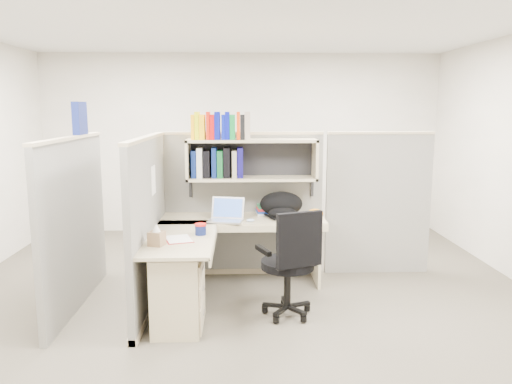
{
  "coord_description": "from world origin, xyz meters",
  "views": [
    {
      "loc": [
        -0.03,
        -4.65,
        1.89
      ],
      "look_at": [
        0.13,
        0.25,
        1.06
      ],
      "focal_mm": 35.0,
      "sensor_mm": 36.0,
      "label": 1
    }
  ],
  "objects_px": {
    "desk": "(199,270)",
    "backpack": "(282,205)",
    "snack_canister": "(201,229)",
    "task_chair": "(290,280)",
    "laptop": "(226,210)"
  },
  "relations": [
    {
      "from": "desk",
      "to": "backpack",
      "type": "relative_size",
      "value": 3.79
    },
    {
      "from": "laptop",
      "to": "snack_canister",
      "type": "height_order",
      "value": "laptop"
    },
    {
      "from": "backpack",
      "to": "snack_canister",
      "type": "height_order",
      "value": "backpack"
    },
    {
      "from": "desk",
      "to": "laptop",
      "type": "height_order",
      "value": "laptop"
    },
    {
      "from": "laptop",
      "to": "snack_canister",
      "type": "relative_size",
      "value": 3.2
    },
    {
      "from": "backpack",
      "to": "snack_canister",
      "type": "xyz_separation_m",
      "value": [
        -0.81,
        -0.72,
        -0.08
      ]
    },
    {
      "from": "snack_canister",
      "to": "task_chair",
      "type": "relative_size",
      "value": 0.11
    },
    {
      "from": "desk",
      "to": "backpack",
      "type": "distance_m",
      "value": 1.26
    },
    {
      "from": "laptop",
      "to": "task_chair",
      "type": "xyz_separation_m",
      "value": [
        0.59,
        -0.75,
        -0.49
      ]
    },
    {
      "from": "backpack",
      "to": "task_chair",
      "type": "height_order",
      "value": "task_chair"
    },
    {
      "from": "backpack",
      "to": "task_chair",
      "type": "xyz_separation_m",
      "value": [
        -0.0,
        -0.93,
        -0.51
      ]
    },
    {
      "from": "desk",
      "to": "laptop",
      "type": "xyz_separation_m",
      "value": [
        0.23,
        0.67,
        0.41
      ]
    },
    {
      "from": "backpack",
      "to": "snack_canister",
      "type": "relative_size",
      "value": 4.27
    },
    {
      "from": "task_chair",
      "to": "laptop",
      "type": "bearing_deg",
      "value": 128.3
    },
    {
      "from": "desk",
      "to": "backpack",
      "type": "bearing_deg",
      "value": 46.12
    }
  ]
}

